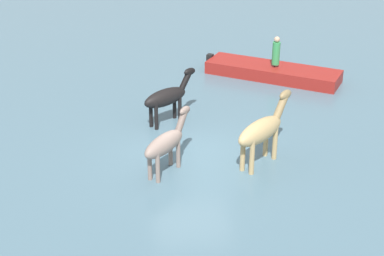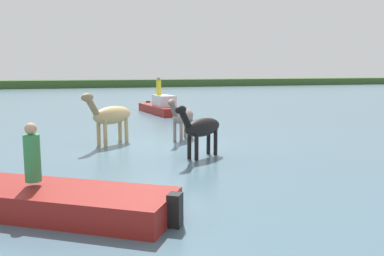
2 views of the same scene
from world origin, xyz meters
name	(u,v)px [view 1 (image 1 of 2)]	position (x,y,z in m)	size (l,w,h in m)	color
ground_plane	(191,157)	(0.00, 0.00, 0.00)	(213.39, 213.39, 0.00)	#476675
horse_lead	(166,143)	(0.86, 0.79, 0.95)	(1.70, 1.91, 1.73)	gray
horse_dark_mare	(262,130)	(-2.02, 0.64, 1.11)	(2.20, 2.03, 2.02)	tan
horse_chestnut_trailing	(167,97)	(0.49, -2.62, 0.98)	(2.07, 1.59, 1.77)	black
boat_motor_center	(272,73)	(-4.31, -6.52, 0.18)	(5.51, 4.37, 0.77)	maroon
person_boatman_standing	(276,52)	(-4.40, -6.43, 1.17)	(0.32, 0.32, 1.19)	#338C4C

